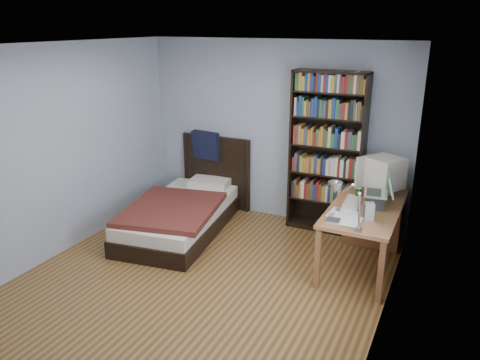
{
  "coord_description": "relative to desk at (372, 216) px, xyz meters",
  "views": [
    {
      "loc": [
        2.35,
        -3.88,
        2.7
      ],
      "look_at": [
        0.2,
        0.59,
        1.02
      ],
      "focal_mm": 35.0,
      "sensor_mm": 36.0,
      "label": 1
    }
  ],
  "objects": [
    {
      "name": "external_drive",
      "position": [
        -0.22,
        -1.09,
        0.33
      ],
      "size": [
        0.14,
        0.14,
        0.03
      ],
      "primitive_type": "cube",
      "rotation": [
        0.0,
        0.0,
        0.05
      ],
      "color": "gray",
      "rests_on": "desk"
    },
    {
      "name": "bookshelf",
      "position": [
        -0.69,
        0.29,
        0.66
      ],
      "size": [
        0.96,
        0.3,
        2.14
      ],
      "color": "black",
      "rests_on": "floor"
    },
    {
      "name": "phone_grey",
      "position": [
        -0.28,
        -0.93,
        0.32
      ],
      "size": [
        0.05,
        0.09,
        0.02
      ],
      "primitive_type": "cube",
      "rotation": [
        0.0,
        0.0,
        -0.04
      ],
      "color": "gray",
      "rests_on": "desk"
    },
    {
      "name": "laptop",
      "position": [
        0.11,
        -0.46,
        0.42
      ],
      "size": [
        0.37,
        0.36,
        0.4
      ],
      "color": "#2D2D30",
      "rests_on": "desk"
    },
    {
      "name": "phone_silver",
      "position": [
        -0.25,
        -0.76,
        0.32
      ],
      "size": [
        0.06,
        0.09,
        0.02
      ],
      "primitive_type": "cube",
      "rotation": [
        0.0,
        0.0,
        0.13
      ],
      "color": "silver",
      "rests_on": "desk"
    },
    {
      "name": "mouse",
      "position": [
        0.01,
        -0.2,
        0.33
      ],
      "size": [
        0.06,
        0.11,
        0.04
      ],
      "primitive_type": "ellipsoid",
      "color": "silver",
      "rests_on": "desk"
    },
    {
      "name": "room",
      "position": [
        -1.48,
        -1.65,
        0.84
      ],
      "size": [
        4.2,
        4.24,
        2.5
      ],
      "color": "brown",
      "rests_on": "ground"
    },
    {
      "name": "speaker",
      "position": [
        0.1,
        -0.87,
        0.41
      ],
      "size": [
        0.12,
        0.12,
        0.19
      ],
      "primitive_type": "cube",
      "rotation": [
        0.0,
        0.0,
        0.33
      ],
      "color": "gray",
      "rests_on": "desk"
    },
    {
      "name": "desk_lamp",
      "position": [
        -0.05,
        -1.6,
        0.84
      ],
      "size": [
        0.25,
        0.55,
        0.65
      ],
      "color": "#99999E",
      "rests_on": "desk"
    },
    {
      "name": "soda_can",
      "position": [
        -0.14,
        -0.28,
        0.38
      ],
      "size": [
        0.07,
        0.07,
        0.13
      ],
      "primitive_type": "cylinder",
      "color": "#073613",
      "rests_on": "desk"
    },
    {
      "name": "crt_monitor",
      "position": [
        0.07,
        -0.0,
        0.58
      ],
      "size": [
        0.57,
        0.52,
        0.47
      ],
      "color": "beige",
      "rests_on": "desk"
    },
    {
      "name": "keyboard",
      "position": [
        -0.16,
        -0.47,
        0.33
      ],
      "size": [
        0.2,
        0.44,
        0.04
      ],
      "primitive_type": "cube",
      "rotation": [
        0.0,
        0.07,
        0.07
      ],
      "color": "beige",
      "rests_on": "desk"
    },
    {
      "name": "bed",
      "position": [
        -2.42,
        -0.52,
        -0.16
      ],
      "size": [
        1.38,
        2.22,
        1.16
      ],
      "color": "black",
      "rests_on": "floor"
    },
    {
      "name": "desk",
      "position": [
        0.0,
        0.0,
        0.0
      ],
      "size": [
        0.75,
        1.62,
        0.73
      ],
      "color": "brown",
      "rests_on": "floor"
    }
  ]
}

